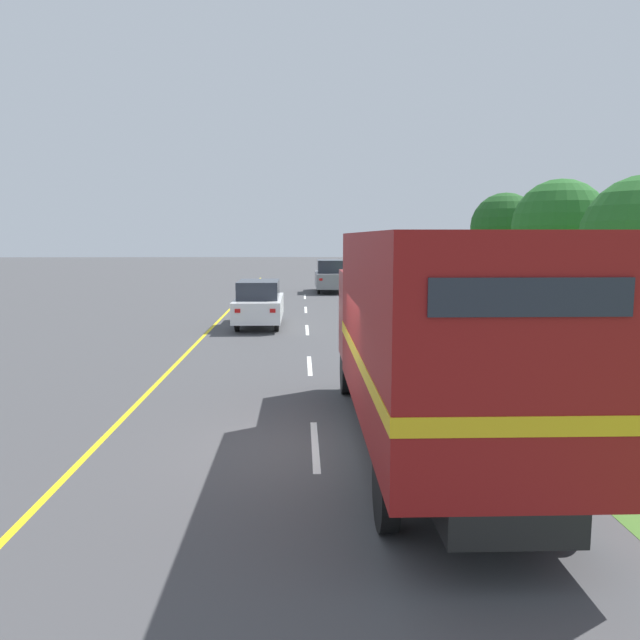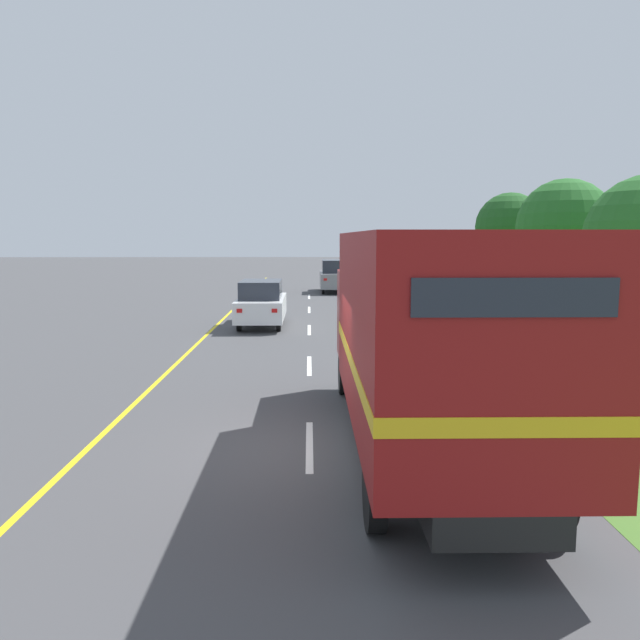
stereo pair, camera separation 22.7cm
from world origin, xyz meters
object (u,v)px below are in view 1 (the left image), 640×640
horse_trailer_truck (433,333)px  roadside_tree_mid (560,226)px  roadside_tree_far (505,227)px  lead_car_grey_ahead (330,276)px  lead_car_white (259,303)px  highway_sign (535,292)px

horse_trailer_truck → roadside_tree_mid: roadside_tree_mid is taller
horse_trailer_truck → roadside_tree_far: roadside_tree_far is taller
lead_car_grey_ahead → roadside_tree_far: (9.81, -4.14, 3.03)m
lead_car_white → roadside_tree_far: (13.29, 11.16, 3.13)m
roadside_tree_mid → roadside_tree_far: bearing=93.1°
highway_sign → roadside_tree_far: bearing=74.8°
horse_trailer_truck → lead_car_white: horse_trailer_truck is taller
lead_car_white → roadside_tree_far: size_ratio=0.74×
highway_sign → roadside_tree_mid: 12.27m
lead_car_white → roadside_tree_far: 17.64m
lead_car_white → horse_trailer_truck: bearing=-75.8°
roadside_tree_mid → roadside_tree_far: (-0.36, 6.75, 0.07)m
horse_trailer_truck → roadside_tree_far: size_ratio=1.48×
horse_trailer_truck → lead_car_grey_ahead: bearing=90.5°
roadside_tree_mid → roadside_tree_far: roadside_tree_mid is taller
lead_car_white → highway_sign: bearing=-37.5°
lead_car_white → roadside_tree_mid: (13.66, 4.41, 3.06)m
horse_trailer_truck → roadside_tree_mid: (9.92, 19.14, 1.99)m
horse_trailer_truck → roadside_tree_far: 27.67m
roadside_tree_mid → roadside_tree_far: size_ratio=1.03×
lead_car_grey_ahead → highway_sign: 22.40m
horse_trailer_truck → lead_car_white: bearing=104.2°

